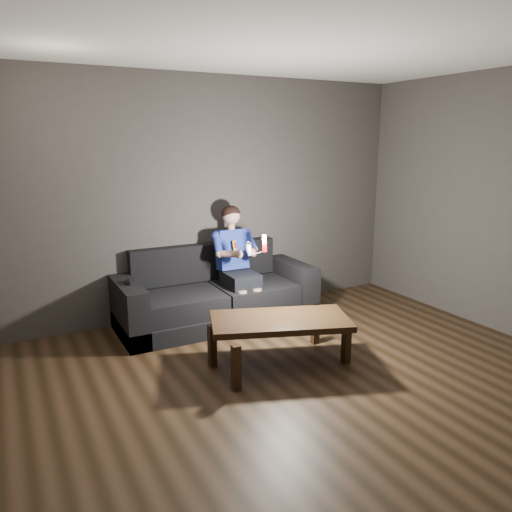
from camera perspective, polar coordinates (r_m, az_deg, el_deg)
floor at (r=4.02m, az=8.76°, el=-16.70°), size 5.00×5.00×0.00m
back_wall at (r=5.72m, az=-5.79°, el=6.64°), size 5.00×0.04×2.70m
ceiling at (r=3.56m, az=10.41°, el=24.45°), size 5.00×5.00×0.02m
sofa at (r=5.60m, az=-4.72°, el=-4.78°), size 2.16×0.93×0.83m
child at (r=5.52m, az=-2.27°, el=0.07°), size 0.50×0.61×1.23m
wii_remote_red at (r=5.11m, az=0.95°, el=1.47°), size 0.06×0.08×0.18m
nunchuk_white at (r=5.04m, az=-0.86°, el=0.91°), size 0.06×0.09×0.15m
wii_remote_black at (r=5.14m, az=-14.47°, el=-2.93°), size 0.06×0.16×0.03m
coffee_table at (r=4.49m, az=2.76°, el=-7.81°), size 1.35×0.98×0.44m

